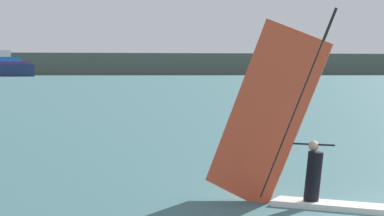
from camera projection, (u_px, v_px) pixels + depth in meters
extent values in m
cube|color=white|center=(330.00, 205.00, 14.29)|extent=(2.46, 1.56, 0.12)
cylinder|color=black|center=(297.00, 105.00, 14.49)|extent=(1.56, 0.71, 4.05)
cube|color=#E54C2D|center=(267.00, 115.00, 14.79)|extent=(2.66, 1.17, 4.16)
cylinder|color=black|center=(299.00, 144.00, 14.52)|extent=(1.44, 0.64, 0.04)
cylinder|color=black|center=(313.00, 176.00, 14.41)|extent=(0.51, 0.46, 1.07)
sphere|color=tan|center=(314.00, 146.00, 14.38)|extent=(0.22, 0.22, 0.22)
cube|color=navy|center=(4.00, 71.00, 615.75)|extent=(102.76, 196.95, 9.47)
cube|color=#59388C|center=(1.00, 64.00, 642.92)|extent=(33.52, 27.77, 2.60)
cube|color=#1E66AD|center=(3.00, 61.00, 623.40)|extent=(33.52, 27.77, 7.80)
cube|color=#1E66AD|center=(5.00, 62.00, 604.07)|extent=(33.52, 27.77, 5.20)
cube|color=#99999E|center=(6.00, 64.00, 584.75)|extent=(33.52, 27.77, 2.60)
cube|color=#2D8C47|center=(8.00, 63.00, 565.36)|extent=(33.52, 27.77, 2.60)
cube|color=#59388C|center=(10.00, 63.00, 545.97)|extent=(33.52, 27.77, 2.60)
cube|color=#4C564C|center=(169.00, 65.00, 958.78)|extent=(1361.75, 483.75, 26.58)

